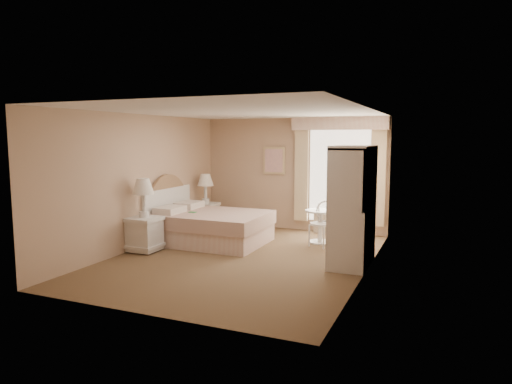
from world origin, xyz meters
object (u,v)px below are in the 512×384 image
at_px(bed, 208,225).
at_px(cafe_chair, 323,220).
at_px(nightstand_near, 144,225).
at_px(armoire, 353,216).
at_px(nightstand_far, 206,208).
at_px(round_table, 321,221).

xyz_separation_m(bed, cafe_chair, (2.16, 0.60, 0.16)).
relative_size(nightstand_near, armoire, 0.68).
bearing_deg(bed, cafe_chair, 15.52).
bearing_deg(armoire, nightstand_far, 155.59).
height_order(nightstand_near, cafe_chair, nightstand_near).
relative_size(bed, cafe_chair, 2.43).
distance_m(bed, armoire, 3.01).
distance_m(nightstand_near, nightstand_far, 2.28).
bearing_deg(armoire, bed, 171.12).
bearing_deg(bed, nightstand_far, 120.90).
relative_size(bed, nightstand_far, 1.71).
distance_m(bed, round_table, 2.23).
xyz_separation_m(nightstand_far, cafe_chair, (2.88, -0.60, 0.04)).
xyz_separation_m(nightstand_near, nightstand_far, (0.00, 2.28, -0.03)).
bearing_deg(armoire, nightstand_near, -170.29).
relative_size(bed, armoire, 1.08).
bearing_deg(nightstand_far, nightstand_near, -90.00).
bearing_deg(nightstand_near, armoire, 9.71).
bearing_deg(nightstand_far, armoire, -24.41).
relative_size(nightstand_far, cafe_chair, 1.42).
height_order(bed, nightstand_far, bed).
bearing_deg(cafe_chair, nightstand_far, -174.15).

